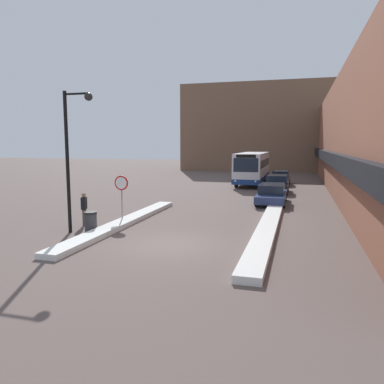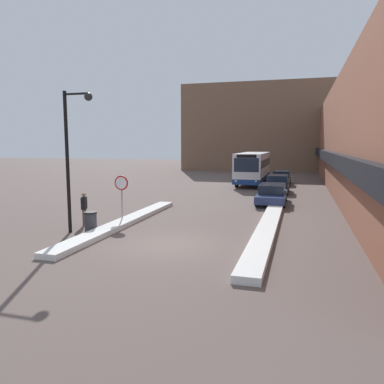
{
  "view_description": "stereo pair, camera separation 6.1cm",
  "coord_description": "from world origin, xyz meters",
  "px_view_note": "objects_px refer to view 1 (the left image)",
  "views": [
    {
      "loc": [
        4.95,
        -14.11,
        4.11
      ],
      "look_at": [
        -0.47,
        4.81,
        1.58
      ],
      "focal_mm": 35.0,
      "sensor_mm": 36.0,
      "label": 1
    },
    {
      "loc": [
        5.01,
        -14.09,
        4.11
      ],
      "look_at": [
        -0.47,
        4.81,
        1.58
      ],
      "focal_mm": 35.0,
      "sensor_mm": 36.0,
      "label": 2
    }
  ],
  "objects_px": {
    "stop_sign": "(121,189)",
    "trash_bin": "(91,222)",
    "parked_car_back": "(281,178)",
    "city_bus": "(253,167)",
    "parked_car_front": "(272,194)",
    "street_lamp": "(72,146)",
    "pedestrian": "(84,206)",
    "parked_car_middle": "(277,184)"
  },
  "relations": [
    {
      "from": "trash_bin",
      "to": "pedestrian",
      "type": "bearing_deg",
      "value": 132.05
    },
    {
      "from": "city_bus",
      "to": "stop_sign",
      "type": "xyz_separation_m",
      "value": [
        -4.28,
        -21.18,
        0.06
      ]
    },
    {
      "from": "parked_car_back",
      "to": "street_lamp",
      "type": "distance_m",
      "value": 25.49
    },
    {
      "from": "pedestrian",
      "to": "city_bus",
      "type": "bearing_deg",
      "value": 149.55
    },
    {
      "from": "stop_sign",
      "to": "trash_bin",
      "type": "bearing_deg",
      "value": -101.77
    },
    {
      "from": "parked_car_middle",
      "to": "parked_car_back",
      "type": "height_order",
      "value": "parked_car_middle"
    },
    {
      "from": "city_bus",
      "to": "parked_car_front",
      "type": "xyz_separation_m",
      "value": [
        2.84,
        -12.59,
        -1.05
      ]
    },
    {
      "from": "street_lamp",
      "to": "pedestrian",
      "type": "relative_size",
      "value": 3.89
    },
    {
      "from": "stop_sign",
      "to": "street_lamp",
      "type": "height_order",
      "value": "street_lamp"
    },
    {
      "from": "city_bus",
      "to": "pedestrian",
      "type": "height_order",
      "value": "city_bus"
    },
    {
      "from": "trash_bin",
      "to": "parked_car_back",
      "type": "bearing_deg",
      "value": 72.11
    },
    {
      "from": "city_bus",
      "to": "stop_sign",
      "type": "distance_m",
      "value": 21.61
    },
    {
      "from": "parked_car_middle",
      "to": "parked_car_back",
      "type": "xyz_separation_m",
      "value": [
        0.0,
        6.58,
        -0.05
      ]
    },
    {
      "from": "city_bus",
      "to": "parked_car_back",
      "type": "relative_size",
      "value": 2.48
    },
    {
      "from": "city_bus",
      "to": "stop_sign",
      "type": "bearing_deg",
      "value": -101.42
    },
    {
      "from": "trash_bin",
      "to": "stop_sign",
      "type": "bearing_deg",
      "value": 78.23
    },
    {
      "from": "parked_car_middle",
      "to": "street_lamp",
      "type": "distance_m",
      "value": 19.44
    },
    {
      "from": "street_lamp",
      "to": "pedestrian",
      "type": "bearing_deg",
      "value": 107.92
    },
    {
      "from": "trash_bin",
      "to": "parked_car_middle",
      "type": "bearing_deg",
      "value": 65.85
    },
    {
      "from": "parked_car_back",
      "to": "stop_sign",
      "type": "xyz_separation_m",
      "value": [
        -7.11,
        -21.22,
        1.09
      ]
    },
    {
      "from": "pedestrian",
      "to": "trash_bin",
      "type": "height_order",
      "value": "pedestrian"
    },
    {
      "from": "parked_car_back",
      "to": "pedestrian",
      "type": "relative_size",
      "value": 2.58
    },
    {
      "from": "parked_car_back",
      "to": "stop_sign",
      "type": "relative_size",
      "value": 1.73
    },
    {
      "from": "street_lamp",
      "to": "parked_car_back",
      "type": "bearing_deg",
      "value": 71.16
    },
    {
      "from": "stop_sign",
      "to": "trash_bin",
      "type": "xyz_separation_m",
      "value": [
        -0.48,
        -2.29,
        -1.32
      ]
    },
    {
      "from": "parked_car_middle",
      "to": "street_lamp",
      "type": "xyz_separation_m",
      "value": [
        -8.16,
        -17.34,
        3.25
      ]
    },
    {
      "from": "parked_car_middle",
      "to": "pedestrian",
      "type": "distance_m",
      "value": 17.97
    },
    {
      "from": "city_bus",
      "to": "street_lamp",
      "type": "height_order",
      "value": "street_lamp"
    },
    {
      "from": "stop_sign",
      "to": "trash_bin",
      "type": "relative_size",
      "value": 2.61
    },
    {
      "from": "street_lamp",
      "to": "trash_bin",
      "type": "xyz_separation_m",
      "value": [
        0.57,
        0.41,
        -3.52
      ]
    },
    {
      "from": "parked_car_front",
      "to": "trash_bin",
      "type": "relative_size",
      "value": 5.14
    },
    {
      "from": "parked_car_front",
      "to": "parked_car_middle",
      "type": "relative_size",
      "value": 1.15
    },
    {
      "from": "parked_car_front",
      "to": "street_lamp",
      "type": "relative_size",
      "value": 0.76
    },
    {
      "from": "parked_car_front",
      "to": "stop_sign",
      "type": "relative_size",
      "value": 1.97
    },
    {
      "from": "city_bus",
      "to": "parked_car_back",
      "type": "xyz_separation_m",
      "value": [
        2.84,
        0.04,
        -1.03
      ]
    },
    {
      "from": "parked_car_back",
      "to": "street_lamp",
      "type": "xyz_separation_m",
      "value": [
        -8.16,
        -23.92,
        3.29
      ]
    },
    {
      "from": "parked_car_middle",
      "to": "trash_bin",
      "type": "height_order",
      "value": "parked_car_middle"
    },
    {
      "from": "city_bus",
      "to": "parked_car_front",
      "type": "relative_size",
      "value": 2.18
    },
    {
      "from": "pedestrian",
      "to": "parked_car_front",
      "type": "bearing_deg",
      "value": 122.35
    },
    {
      "from": "parked_car_back",
      "to": "trash_bin",
      "type": "bearing_deg",
      "value": -107.89
    },
    {
      "from": "trash_bin",
      "to": "city_bus",
      "type": "bearing_deg",
      "value": 78.55
    },
    {
      "from": "street_lamp",
      "to": "trash_bin",
      "type": "bearing_deg",
      "value": 35.43
    }
  ]
}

